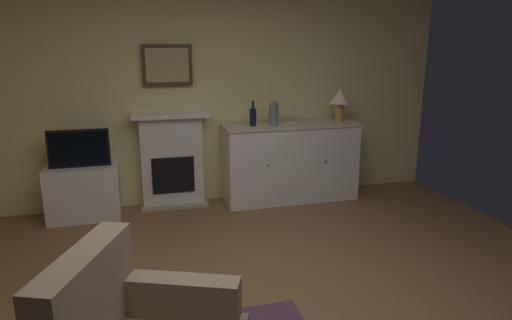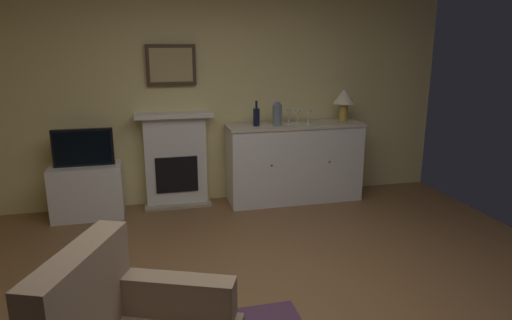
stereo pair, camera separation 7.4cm
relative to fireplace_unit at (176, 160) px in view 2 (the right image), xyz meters
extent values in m
cube|color=#EAD68C|center=(0.42, 0.13, 0.88)|extent=(5.83, 0.06, 2.86)
cube|color=white|center=(0.00, 0.01, -0.02)|extent=(0.70, 0.18, 1.05)
cube|color=tan|center=(0.00, -0.09, -0.53)|extent=(0.77, 0.20, 0.03)
cube|color=black|center=(0.00, -0.09, -0.16)|extent=(0.48, 0.02, 0.42)
cube|color=white|center=(0.00, -0.02, 0.53)|extent=(0.87, 0.27, 0.05)
cube|color=#473323|center=(0.00, 0.05, 1.08)|extent=(0.55, 0.03, 0.45)
cube|color=tan|center=(0.00, 0.03, 1.08)|extent=(0.47, 0.01, 0.37)
cube|color=white|center=(1.40, -0.18, -0.09)|extent=(1.59, 0.45, 0.91)
cube|color=beige|center=(1.40, -0.18, 0.38)|extent=(1.62, 0.48, 0.03)
sphere|color=brown|center=(1.05, -0.41, -0.03)|extent=(0.02, 0.02, 0.02)
sphere|color=brown|center=(1.75, -0.41, -0.03)|extent=(0.02, 0.02, 0.02)
cylinder|color=#B79338|center=(2.00, -0.18, 0.50)|extent=(0.10, 0.10, 0.22)
cone|color=#EFE5C6|center=(2.00, -0.18, 0.70)|extent=(0.26, 0.26, 0.18)
cylinder|color=black|center=(0.92, -0.20, 0.49)|extent=(0.08, 0.08, 0.20)
cylinder|color=black|center=(0.92, -0.20, 0.64)|extent=(0.03, 0.03, 0.09)
cylinder|color=silver|center=(1.32, -0.16, 0.40)|extent=(0.06, 0.06, 0.00)
cylinder|color=silver|center=(1.32, -0.16, 0.44)|extent=(0.01, 0.01, 0.09)
cone|color=silver|center=(1.32, -0.16, 0.52)|extent=(0.07, 0.07, 0.07)
cylinder|color=silver|center=(1.43, -0.16, 0.40)|extent=(0.06, 0.06, 0.00)
cylinder|color=silver|center=(1.43, -0.16, 0.44)|extent=(0.01, 0.01, 0.09)
cone|color=silver|center=(1.43, -0.16, 0.52)|extent=(0.07, 0.07, 0.07)
cylinder|color=silver|center=(1.54, -0.23, 0.40)|extent=(0.06, 0.06, 0.00)
cylinder|color=silver|center=(1.54, -0.23, 0.44)|extent=(0.01, 0.01, 0.09)
cone|color=silver|center=(1.54, -0.23, 0.52)|extent=(0.07, 0.07, 0.07)
cylinder|color=slate|center=(1.16, -0.23, 0.51)|extent=(0.11, 0.11, 0.24)
sphere|color=slate|center=(1.16, -0.23, 0.63)|extent=(0.08, 0.08, 0.08)
cube|color=white|center=(-0.97, -0.16, -0.25)|extent=(0.75, 0.42, 0.59)
cube|color=black|center=(-0.97, -0.18, 0.24)|extent=(0.62, 0.06, 0.40)
cube|color=black|center=(-0.97, -0.22, 0.24)|extent=(0.57, 0.01, 0.35)
cube|color=#8C7259|center=(-0.66, -3.08, 0.12)|extent=(0.44, 0.76, 0.50)
cube|color=#8C7259|center=(-0.24, -2.91, -0.02)|extent=(0.72, 0.40, 0.22)
camera|label=1|loc=(-0.38, -5.15, 1.32)|focal=31.74mm
camera|label=2|loc=(-0.31, -5.17, 1.32)|focal=31.74mm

